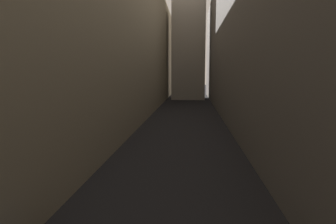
{
  "coord_description": "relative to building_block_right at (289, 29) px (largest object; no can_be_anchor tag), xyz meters",
  "views": [
    {
      "loc": [
        1.07,
        10.25,
        6.73
      ],
      "look_at": [
        0.0,
        23.14,
        5.0
      ],
      "focal_mm": 31.26,
      "sensor_mm": 36.0,
      "label": 1
    }
  ],
  "objects": [
    {
      "name": "building_block_left",
      "position": [
        -25.71,
        0.0,
        -0.41
      ],
      "size": [
        13.71,
        108.0,
        23.81
      ],
      "primitive_type": "cube",
      "color": "gray",
      "rests_on": "ground"
    },
    {
      "name": "ground_plane",
      "position": [
        -13.35,
        -2.0,
        -12.32
      ],
      "size": [
        264.0,
        264.0,
        0.0
      ],
      "primitive_type": "plane",
      "color": "black"
    },
    {
      "name": "building_block_right",
      "position": [
        0.0,
        0.0,
        0.0
      ],
      "size": [
        15.71,
        108.0,
        24.63
      ],
      "primitive_type": "cube",
      "color": "slate",
      "rests_on": "ground"
    }
  ]
}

